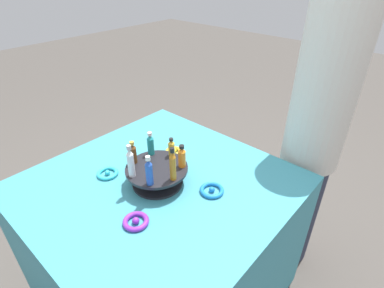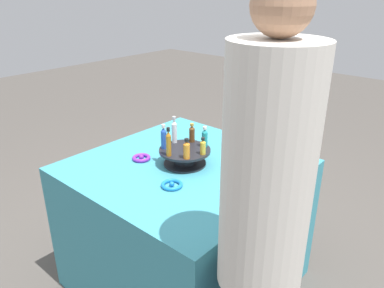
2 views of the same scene
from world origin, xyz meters
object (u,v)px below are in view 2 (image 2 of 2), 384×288
(display_stand, at_px, (185,156))
(bottle_blue, at_px, (164,137))
(bottle_brown, at_px, (192,133))
(ribbon_bow_teal, at_px, (195,145))
(ribbon_bow_blue, at_px, (172,185))
(bottle_teal, at_px, (205,137))
(bottle_gold, at_px, (203,147))
(bottle_amber, at_px, (169,143))
(bottle_clear, at_px, (174,131))
(ribbon_bow_purple, at_px, (141,158))
(person_figure, at_px, (261,244))
(ribbon_bow_gold, at_px, (231,167))
(bottle_orange, at_px, (187,149))

(display_stand, xyz_separation_m, bottle_blue, (0.09, 0.06, 0.10))
(display_stand, relative_size, bottle_brown, 2.55)
(ribbon_bow_teal, xyz_separation_m, ribbon_bow_blue, (-0.22, 0.42, 0.00))
(bottle_blue, xyz_separation_m, bottle_teal, (-0.14, -0.15, -0.01))
(bottle_gold, height_order, ribbon_bow_blue, bottle_gold)
(bottle_amber, height_order, ribbon_bow_teal, bottle_amber)
(ribbon_bow_teal, bearing_deg, bottle_clear, 92.76)
(display_stand, bearing_deg, bottle_blue, 34.31)
(ribbon_bow_teal, height_order, ribbon_bow_blue, ribbon_bow_blue)
(bottle_gold, relative_size, ribbon_bow_purple, 0.90)
(bottle_teal, distance_m, ribbon_bow_teal, 0.24)
(bottle_clear, xyz_separation_m, person_figure, (-0.78, 0.41, -0.07))
(bottle_amber, bearing_deg, ribbon_bow_gold, -135.11)
(bottle_amber, relative_size, ribbon_bow_gold, 1.75)
(display_stand, distance_m, bottle_amber, 0.15)
(bottle_clear, height_order, person_figure, person_figure)
(bottle_brown, height_order, bottle_clear, bottle_clear)
(bottle_brown, xyz_separation_m, bottle_clear, (0.06, 0.07, 0.02))
(bottle_teal, bearing_deg, bottle_brown, -4.26)
(ribbon_bow_purple, bearing_deg, bottle_orange, -172.48)
(bottle_orange, height_order, ribbon_bow_blue, bottle_orange)
(bottle_gold, relative_size, ribbon_bow_gold, 1.05)
(ribbon_bow_teal, bearing_deg, ribbon_bow_purple, 72.78)
(ribbon_bow_gold, relative_size, ribbon_bow_purple, 0.86)
(bottle_gold, distance_m, bottle_teal, 0.09)
(ribbon_bow_teal, bearing_deg, bottle_gold, 138.09)
(bottle_brown, relative_size, bottle_orange, 1.00)
(bottle_orange, bearing_deg, bottle_amber, 21.46)
(bottle_teal, distance_m, ribbon_bow_purple, 0.35)
(bottle_amber, distance_m, bottle_orange, 0.09)
(bottle_blue, bearing_deg, bottle_brown, -107.12)
(bottle_teal, xyz_separation_m, person_figure, (-0.63, 0.47, -0.06))
(bottle_blue, bearing_deg, ribbon_bow_blue, 143.00)
(bottle_blue, distance_m, ribbon_bow_purple, 0.19)
(bottle_blue, xyz_separation_m, bottle_orange, (-0.17, 0.01, -0.01))
(bottle_amber, relative_size, ribbon_bow_purple, 1.51)
(ribbon_bow_purple, height_order, ribbon_bow_blue, ribbon_bow_purple)
(person_figure, bearing_deg, bottle_brown, -4.45)
(ribbon_bow_teal, bearing_deg, display_stand, 117.78)
(display_stand, xyz_separation_m, bottle_orange, (-0.08, 0.07, 0.08))
(display_stand, bearing_deg, bottle_gold, -171.40)
(display_stand, bearing_deg, bottle_orange, 137.17)
(bottle_teal, height_order, ribbon_bow_purple, bottle_teal)
(bottle_amber, height_order, ribbon_bow_gold, bottle_amber)
(ribbon_bow_purple, relative_size, ribbon_bow_blue, 0.96)
(ribbon_bow_purple, relative_size, person_figure, 0.06)
(bottle_orange, bearing_deg, person_figure, 152.81)
(ribbon_bow_purple, distance_m, ribbon_bow_blue, 0.33)
(bottle_brown, relative_size, ribbon_bow_purple, 1.06)
(bottle_clear, distance_m, bottle_gold, 0.21)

